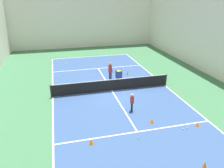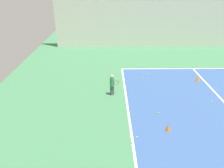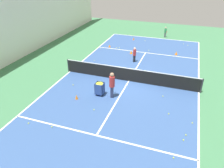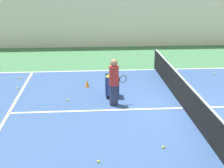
# 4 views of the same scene
# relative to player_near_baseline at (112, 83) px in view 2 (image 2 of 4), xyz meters

# --- Properties ---
(line_baseline_near) EXTENTS (9.92, 0.10, 0.00)m
(line_baseline_near) POSITION_rel_player_near_baseline_xyz_m (1.12, 0.76, -0.68)
(line_baseline_near) COLOR white
(line_baseline_near) RESTS_ON ground
(player_near_baseline) EXTENTS (0.42, 0.54, 1.20)m
(player_near_baseline) POSITION_rel_player_near_baseline_xyz_m (0.00, 0.00, 0.00)
(player_near_baseline) COLOR #4C4C56
(player_near_baseline) RESTS_ON ground
(training_cone_0) EXTENTS (0.20, 0.20, 0.33)m
(training_cone_0) POSITION_rel_player_near_baseline_xyz_m (3.25, 2.32, -0.52)
(training_cone_0) COLOR orange
(training_cone_0) RESTS_ON ground
(training_cone_3) EXTENTS (0.27, 0.27, 0.33)m
(training_cone_3) POSITION_rel_player_near_baseline_xyz_m (-1.77, 5.43, -0.52)
(training_cone_3) COLOR orange
(training_cone_3) RESTS_ON ground
(tennis_ball_0) EXTENTS (0.07, 0.07, 0.07)m
(tennis_ball_0) POSITION_rel_player_near_baseline_xyz_m (-2.75, 2.36, -0.65)
(tennis_ball_0) COLOR yellow
(tennis_ball_0) RESTS_ON ground
(tennis_ball_5) EXTENTS (0.07, 0.07, 0.07)m
(tennis_ball_5) POSITION_rel_player_near_baseline_xyz_m (1.94, 2.19, -0.65)
(tennis_ball_5) COLOR yellow
(tennis_ball_5) RESTS_ON ground
(tennis_ball_12) EXTENTS (0.07, 0.07, 0.07)m
(tennis_ball_12) POSITION_rel_player_near_baseline_xyz_m (-2.25, 2.00, -0.65)
(tennis_ball_12) COLOR yellow
(tennis_ball_12) RESTS_ON ground
(tennis_ball_14) EXTENTS (0.07, 0.07, 0.07)m
(tennis_ball_14) POSITION_rel_player_near_baseline_xyz_m (0.94, 5.22, -0.65)
(tennis_ball_14) COLOR yellow
(tennis_ball_14) RESTS_ON ground
(tennis_ball_24) EXTENTS (0.07, 0.07, 0.07)m
(tennis_ball_24) POSITION_rel_player_near_baseline_xyz_m (4.04, 0.73, -0.65)
(tennis_ball_24) COLOR yellow
(tennis_ball_24) RESTS_ON ground
(tennis_ball_29) EXTENTS (0.07, 0.07, 0.07)m
(tennis_ball_29) POSITION_rel_player_near_baseline_xyz_m (3.71, 0.96, -0.65)
(tennis_ball_29) COLOR yellow
(tennis_ball_29) RESTS_ON ground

